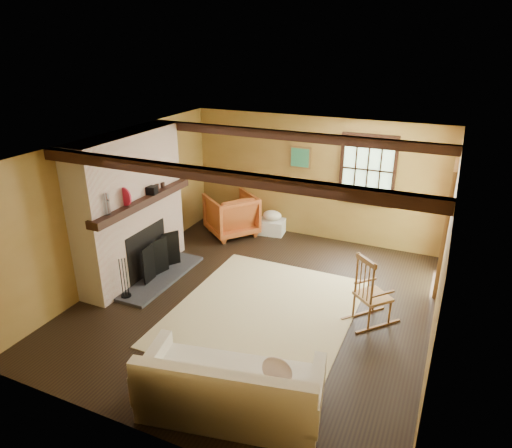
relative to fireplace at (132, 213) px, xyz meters
The scene contains 10 objects.
ground 2.49m from the fireplace, ahead, with size 5.50×5.50×0.00m, color black.
room_envelope 2.52m from the fireplace, ahead, with size 5.02×5.52×2.44m.
fireplace is the anchor object (origin of this frame).
rug 2.67m from the fireplace, ahead, with size 2.50×3.00×0.01m, color tan.
rocking_chair 3.95m from the fireplace, ahead, with size 0.79×0.82×1.04m.
sofa 3.68m from the fireplace, 36.64° to the right, with size 2.06×1.22×0.78m.
firewood_pile 2.79m from the fireplace, 86.64° to the left, with size 0.65×0.12×0.24m.
laundry_basket 3.05m from the fireplace, 60.06° to the left, with size 0.50×0.38×0.30m, color white.
basket_pillow 2.98m from the fireplace, 60.06° to the left, with size 0.39×0.31×0.19m, color white.
armchair 2.38m from the fireplace, 72.25° to the left, with size 0.90×0.92×0.84m, color #BF6026.
Camera 1 is at (2.44, -5.48, 3.77)m, focal length 32.00 mm.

